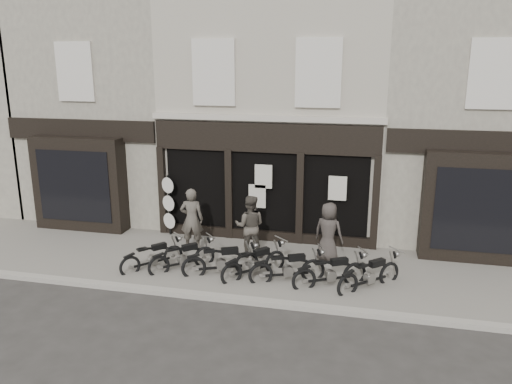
% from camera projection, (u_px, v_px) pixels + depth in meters
% --- Properties ---
extents(ground_plane, '(90.00, 90.00, 0.00)m').
position_uv_depth(ground_plane, '(241.00, 280.00, 13.49)').
color(ground_plane, '#2D2B28').
rests_on(ground_plane, ground).
extents(pavement, '(30.00, 4.20, 0.12)m').
position_uv_depth(pavement, '(249.00, 265.00, 14.32)').
color(pavement, slate).
rests_on(pavement, ground_plane).
extents(kerb, '(30.00, 0.25, 0.13)m').
position_uv_depth(kerb, '(229.00, 299.00, 12.29)').
color(kerb, gray).
rests_on(kerb, ground_plane).
extents(central_building, '(7.30, 6.22, 8.34)m').
position_uv_depth(central_building, '(282.00, 108.00, 18.06)').
color(central_building, '#A39C8B').
rests_on(central_building, ground).
extents(neighbour_left, '(5.60, 6.73, 8.34)m').
position_uv_depth(neighbour_left, '(121.00, 106.00, 19.39)').
color(neighbour_left, '#9E9885').
rests_on(neighbour_left, ground).
extents(neighbour_right, '(5.60, 6.73, 8.34)m').
position_uv_depth(neighbour_right, '(469.00, 114.00, 16.64)').
color(neighbour_right, '#9E9885').
rests_on(neighbour_right, ground).
extents(motorcycle_0, '(1.41, 1.61, 0.92)m').
position_uv_depth(motorcycle_0, '(153.00, 259.00, 13.99)').
color(motorcycle_0, black).
rests_on(motorcycle_0, ground).
extents(motorcycle_1, '(1.59, 1.54, 0.95)m').
position_uv_depth(motorcycle_1, '(183.00, 259.00, 13.91)').
color(motorcycle_1, black).
rests_on(motorcycle_1, ground).
extents(motorcycle_2, '(1.99, 1.15, 1.02)m').
position_uv_depth(motorcycle_2, '(222.00, 264.00, 13.56)').
color(motorcycle_2, black).
rests_on(motorcycle_2, ground).
extents(motorcycle_3, '(1.58, 1.69, 1.00)m').
position_uv_depth(motorcycle_3, '(255.00, 265.00, 13.46)').
color(motorcycle_3, black).
rests_on(motorcycle_3, ground).
extents(motorcycle_4, '(1.95, 1.09, 0.99)m').
position_uv_depth(motorcycle_4, '(288.00, 270.00, 13.14)').
color(motorcycle_4, black).
rests_on(motorcycle_4, ground).
extents(motorcycle_5, '(1.90, 1.25, 1.00)m').
position_uv_depth(motorcycle_5, '(331.00, 275.00, 12.87)').
color(motorcycle_5, black).
rests_on(motorcycle_5, ground).
extents(motorcycle_6, '(1.66, 1.59, 0.99)m').
position_uv_depth(motorcycle_6, '(370.00, 277.00, 12.74)').
color(motorcycle_6, black).
rests_on(motorcycle_6, ground).
extents(man_left, '(0.77, 0.58, 1.93)m').
position_uv_depth(man_left, '(192.00, 219.00, 15.14)').
color(man_left, '#4F4941').
rests_on(man_left, pavement).
extents(man_centre, '(0.96, 0.79, 1.85)m').
position_uv_depth(man_centre, '(250.00, 226.00, 14.65)').
color(man_centre, '#48423A').
rests_on(man_centre, pavement).
extents(man_right, '(0.98, 0.78, 1.74)m').
position_uv_depth(man_right, '(328.00, 232.00, 14.28)').
color(man_right, '#3A3430').
rests_on(man_right, pavement).
extents(advert_sign_post, '(0.50, 0.34, 2.15)m').
position_uv_depth(advert_sign_post, '(169.00, 208.00, 16.43)').
color(advert_sign_post, black).
rests_on(advert_sign_post, ground).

